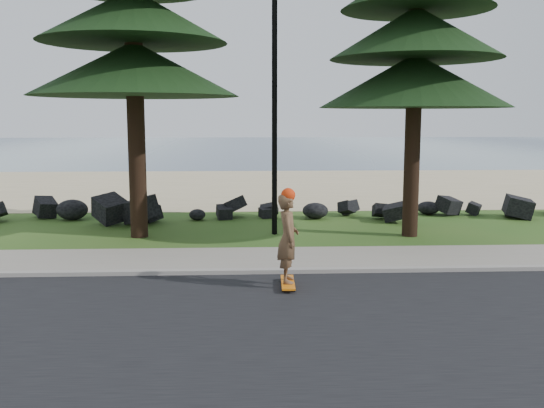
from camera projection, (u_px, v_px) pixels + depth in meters
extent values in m
plane|color=#2B541A|center=(282.00, 263.00, 12.82)|extent=(160.00, 160.00, 0.00)
cube|color=black|center=(303.00, 340.00, 8.37)|extent=(160.00, 7.00, 0.02)
cube|color=gray|center=(285.00, 271.00, 11.92)|extent=(160.00, 0.20, 0.10)
cube|color=gray|center=(282.00, 259.00, 13.01)|extent=(160.00, 2.00, 0.08)
cube|color=tan|center=(262.00, 186.00, 27.15)|extent=(160.00, 15.00, 0.01)
cube|color=#31485F|center=(251.00, 147.00, 63.24)|extent=(160.00, 58.00, 0.01)
cylinder|color=black|center=(275.00, 80.00, 15.41)|extent=(0.14, 0.14, 8.00)
cube|color=orange|center=(288.00, 282.00, 10.94)|extent=(0.27, 0.97, 0.03)
imported|color=brown|center=(288.00, 238.00, 10.83)|extent=(0.41, 0.60, 1.61)
sphere|color=red|center=(288.00, 195.00, 10.72)|extent=(0.26, 0.26, 0.26)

